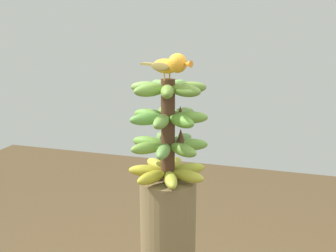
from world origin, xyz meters
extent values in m
cylinder|color=#4C2D1E|center=(0.00, 0.00, 1.55)|extent=(0.05, 0.05, 0.36)
ellipsoid|color=#ACA631|center=(-0.08, 0.02, 1.40)|extent=(0.13, 0.07, 0.04)
ellipsoid|color=#A8AC30|center=(-0.06, -0.05, 1.40)|extent=(0.12, 0.10, 0.04)
ellipsoid|color=gold|center=(0.00, -0.08, 1.40)|extent=(0.05, 0.12, 0.04)
ellipsoid|color=gold|center=(0.06, -0.05, 1.40)|extent=(0.12, 0.11, 0.04)
ellipsoid|color=gold|center=(0.08, 0.01, 1.40)|extent=(0.13, 0.06, 0.04)
ellipsoid|color=gold|center=(0.04, 0.07, 1.40)|extent=(0.09, 0.13, 0.04)
ellipsoid|color=#ABAE37|center=(-0.03, 0.07, 1.40)|extent=(0.09, 0.13, 0.04)
ellipsoid|color=#669937|center=(0.08, -0.01, 1.50)|extent=(0.13, 0.06, 0.04)
ellipsoid|color=olive|center=(0.06, 0.05, 1.50)|extent=(0.12, 0.11, 0.04)
ellipsoid|color=#608D42|center=(-0.01, 0.08, 1.50)|extent=(0.05, 0.12, 0.04)
ellipsoid|color=olive|center=(-0.07, 0.04, 1.50)|extent=(0.12, 0.10, 0.04)
ellipsoid|color=#67993A|center=(-0.07, -0.02, 1.50)|extent=(0.13, 0.08, 0.04)
ellipsoid|color=#608C45|center=(-0.03, -0.07, 1.50)|extent=(0.08, 0.13, 0.04)
ellipsoid|color=olive|center=(0.04, -0.07, 1.50)|extent=(0.10, 0.12, 0.04)
ellipsoid|color=#5E9A40|center=(0.06, 0.05, 1.60)|extent=(0.12, 0.11, 0.04)
ellipsoid|color=olive|center=(0.00, 0.08, 1.60)|extent=(0.04, 0.12, 0.04)
ellipsoid|color=#5F9733|center=(-0.06, 0.05, 1.60)|extent=(0.12, 0.11, 0.04)
ellipsoid|color=olive|center=(-0.07, -0.02, 1.60)|extent=(0.13, 0.07, 0.04)
ellipsoid|color=olive|center=(-0.03, -0.07, 1.60)|extent=(0.09, 0.13, 0.04)
ellipsoid|color=#649934|center=(0.03, -0.07, 1.60)|extent=(0.09, 0.13, 0.04)
ellipsoid|color=#5E9333|center=(0.07, -0.02, 1.60)|extent=(0.13, 0.07, 0.04)
ellipsoid|color=olive|center=(-0.06, -0.03, 1.70)|extent=(0.13, 0.09, 0.04)
ellipsoid|color=#639743|center=(-0.01, -0.07, 1.70)|extent=(0.06, 0.13, 0.04)
ellipsoid|color=#618A44|center=(0.05, -0.06, 1.70)|extent=(0.11, 0.12, 0.04)
ellipsoid|color=#6E9843|center=(0.07, 0.00, 1.70)|extent=(0.12, 0.05, 0.04)
ellipsoid|color=olive|center=(0.04, 0.06, 1.70)|extent=(0.11, 0.12, 0.04)
ellipsoid|color=olive|center=(-0.02, 0.07, 1.70)|extent=(0.07, 0.13, 0.04)
ellipsoid|color=olive|center=(-0.07, 0.03, 1.70)|extent=(0.13, 0.09, 0.04)
cone|color=#4C2D1E|center=(-0.04, -0.01, 1.53)|extent=(0.04, 0.04, 0.06)
cone|color=#4C2D1E|center=(-0.04, -0.02, 1.61)|extent=(0.04, 0.04, 0.06)
cylinder|color=#C68933|center=(0.00, 0.04, 1.74)|extent=(0.01, 0.01, 0.02)
cylinder|color=#C68933|center=(-0.01, 0.01, 1.74)|extent=(0.01, 0.00, 0.02)
ellipsoid|color=orange|center=(0.00, 0.03, 1.77)|extent=(0.12, 0.09, 0.05)
ellipsoid|color=olive|center=(0.01, 0.05, 1.77)|extent=(0.07, 0.04, 0.03)
ellipsoid|color=olive|center=(-0.01, 0.00, 1.77)|extent=(0.07, 0.04, 0.03)
cube|color=olive|center=(0.07, -0.01, 1.78)|extent=(0.07, 0.05, 0.01)
sphere|color=orange|center=(-0.05, 0.05, 1.79)|extent=(0.06, 0.06, 0.06)
sphere|color=black|center=(-0.06, 0.03, 1.79)|extent=(0.01, 0.01, 0.01)
cone|color=orange|center=(-0.08, 0.06, 1.79)|extent=(0.04, 0.03, 0.02)
camera|label=1|loc=(-0.36, 1.20, 1.88)|focal=40.30mm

